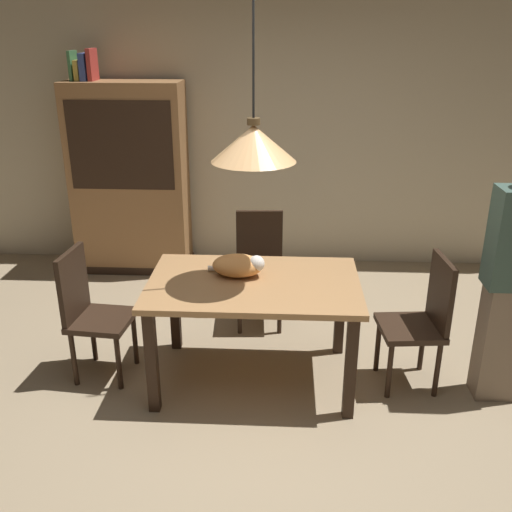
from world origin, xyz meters
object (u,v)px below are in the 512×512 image
pendant_lamp (254,143)px  book_green_slim (73,66)px  chair_far_back (259,263)px  hutch_bookcase (130,183)px  cat_sleeping (239,265)px  dining_table (254,295)px  book_red_tall (92,65)px  chair_left_side (90,309)px  book_yellow_short (79,70)px  book_blue_wide (86,67)px  chair_right_side (423,317)px

pendant_lamp → book_green_slim: pendant_lamp is taller
chair_far_back → book_green_slim: size_ratio=3.58×
hutch_bookcase → book_green_slim: (-0.44, 0.00, 1.09)m
cat_sleeping → dining_table: bearing=-39.3°
dining_table → pendant_lamp: bearing=80.5°
book_green_slim → book_red_tall: size_ratio=0.93×
chair_left_side → hutch_bookcase: size_ratio=0.50×
dining_table → hutch_bookcase: hutch_bookcase is taller
cat_sleeping → book_yellow_short: bearing=130.8°
cat_sleeping → book_red_tall: 2.65m
book_blue_wide → book_green_slim: bearing=180.0°
cat_sleeping → book_green_slim: 2.75m
book_yellow_short → chair_left_side: bearing=-73.3°
chair_left_side → book_blue_wide: size_ratio=3.88×
chair_left_side → cat_sleeping: chair_left_side is taller
chair_right_side → hutch_bookcase: (-2.45, 1.94, 0.38)m
chair_right_side → chair_far_back: 1.43m
cat_sleeping → hutch_bookcase: 2.23m
chair_far_back → hutch_bookcase: 1.74m
hutch_bookcase → book_red_tall: bearing=179.7°
book_green_slim → book_blue_wide: (0.12, 0.00, -0.01)m
dining_table → chair_far_back: chair_far_back is taller
pendant_lamp → book_blue_wide: bearing=130.2°
chair_left_side → book_blue_wide: book_blue_wide is taller
pendant_lamp → book_yellow_short: (-1.71, 1.94, 0.28)m
dining_table → chair_left_side: 1.14m
book_green_slim → book_blue_wide: bearing=0.0°
chair_right_side → chair_left_side: bearing=-180.0°
book_green_slim → book_blue_wide: 0.12m
dining_table → cat_sleeping: (-0.10, 0.08, 0.18)m
chair_right_side → book_red_tall: book_red_tall is taller
dining_table → chair_left_side: (-1.13, 0.01, -0.14)m
chair_left_side → pendant_lamp: (1.13, -0.01, 1.15)m
chair_far_back → cat_sleeping: (-0.10, -0.79, 0.32)m
chair_far_back → hutch_bookcase: size_ratio=0.50×
chair_far_back → cat_sleeping: chair_far_back is taller
chair_right_side → book_green_slim: size_ratio=3.58×
chair_right_side → cat_sleeping: (-1.23, 0.08, 0.32)m
book_blue_wide → chair_left_side: bearing=-75.1°
cat_sleeping → book_green_slim: size_ratio=1.51×
pendant_lamp → chair_right_side: bearing=0.4°
chair_left_side → book_red_tall: size_ratio=3.32×
chair_left_side → book_blue_wide: (-0.51, 1.94, 1.46)m
book_blue_wide → book_red_tall: bearing=0.0°
book_red_tall → dining_table: bearing=-50.9°
book_blue_wide → book_red_tall: size_ratio=0.86×
cat_sleeping → pendant_lamp: pendant_lamp is taller
book_yellow_short → book_red_tall: book_red_tall is taller
chair_right_side → book_blue_wide: (-2.77, 1.94, 1.46)m
book_yellow_short → chair_far_back: bearing=-32.1°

